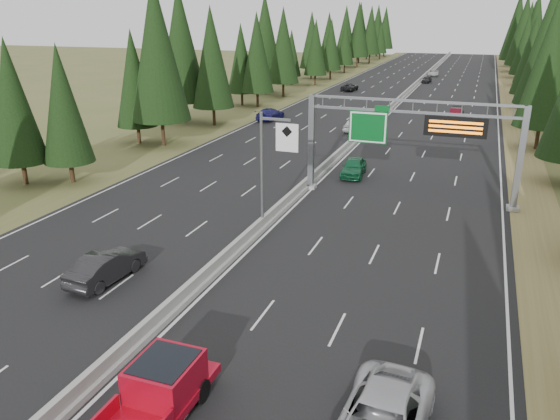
# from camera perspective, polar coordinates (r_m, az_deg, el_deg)

# --- Properties ---
(road) EXTENTS (32.00, 260.00, 0.08)m
(road) POSITION_cam_1_polar(r_m,az_deg,el_deg) (89.21, 11.69, 10.45)
(road) COLOR black
(road) RESTS_ON ground
(shoulder_right) EXTENTS (3.60, 260.00, 0.06)m
(shoulder_right) POSITION_cam_1_polar(r_m,az_deg,el_deg) (88.37, 23.28, 9.17)
(shoulder_right) COLOR olive
(shoulder_right) RESTS_ON ground
(shoulder_left) EXTENTS (3.60, 260.00, 0.06)m
(shoulder_left) POSITION_cam_1_polar(r_m,az_deg,el_deg) (93.49, 0.67, 11.26)
(shoulder_left) COLOR #505729
(shoulder_left) RESTS_ON ground
(median_barrier) EXTENTS (0.70, 260.00, 0.85)m
(median_barrier) POSITION_cam_1_polar(r_m,az_deg,el_deg) (89.15, 11.71, 10.69)
(median_barrier) COLOR gray
(median_barrier) RESTS_ON road
(sign_gantry) EXTENTS (16.75, 0.98, 7.80)m
(sign_gantry) POSITION_cam_1_polar(r_m,az_deg,el_deg) (43.11, 14.33, 7.59)
(sign_gantry) COLOR slate
(sign_gantry) RESTS_ON road
(hov_sign_pole) EXTENTS (2.80, 0.50, 8.00)m
(hov_sign_pole) POSITION_cam_1_polar(r_m,az_deg,el_deg) (35.67, -1.08, 4.82)
(hov_sign_pole) COLOR slate
(hov_sign_pole) RESTS_ON road
(tree_row_right) EXTENTS (12.56, 244.90, 18.92)m
(tree_row_right) POSITION_cam_1_polar(r_m,az_deg,el_deg) (87.89, 27.06, 14.98)
(tree_row_right) COLOR black
(tree_row_right) RESTS_ON ground
(tree_row_left) EXTENTS (11.41, 241.79, 18.31)m
(tree_row_left) POSITION_cam_1_polar(r_m,az_deg,el_deg) (93.22, -2.15, 16.71)
(tree_row_left) COLOR black
(tree_row_left) RESTS_ON ground
(red_pickup) EXTENTS (2.30, 6.44, 2.10)m
(red_pickup) POSITION_cam_1_polar(r_m,az_deg,el_deg) (21.02, -12.61, -17.97)
(red_pickup) COLOR black
(red_pickup) RESTS_ON road
(car_ahead_green) EXTENTS (2.29, 4.95, 1.64)m
(car_ahead_green) POSITION_cam_1_polar(r_m,az_deg,el_deg) (49.97, 7.70, 4.50)
(car_ahead_green) COLOR #145833
(car_ahead_green) RESTS_ON road
(car_ahead_dkred) EXTENTS (1.58, 4.30, 1.41)m
(car_ahead_dkred) POSITION_cam_1_polar(r_m,az_deg,el_deg) (81.19, 17.85, 9.55)
(car_ahead_dkred) COLOR #4E0B16
(car_ahead_dkred) RESTS_ON road
(car_ahead_dkgrey) EXTENTS (1.87, 4.53, 1.31)m
(car_ahead_dkgrey) POSITION_cam_1_polar(r_m,az_deg,el_deg) (82.22, 18.00, 9.62)
(car_ahead_dkgrey) COLOR black
(car_ahead_dkgrey) RESTS_ON road
(car_ahead_white) EXTENTS (2.68, 5.34, 1.45)m
(car_ahead_white) POSITION_cam_1_polar(r_m,az_deg,el_deg) (137.53, 15.71, 13.63)
(car_ahead_white) COLOR silver
(car_ahead_white) RESTS_ON road
(car_ahead_far) EXTENTS (2.00, 4.17, 1.37)m
(car_ahead_far) POSITION_cam_1_polar(r_m,az_deg,el_deg) (123.56, 15.08, 13.04)
(car_ahead_far) COLOR black
(car_ahead_far) RESTS_ON road
(car_onc_near) EXTENTS (2.10, 5.09, 1.64)m
(car_onc_near) POSITION_cam_1_polar(r_m,az_deg,el_deg) (31.56, -17.71, -5.63)
(car_onc_near) COLOR black
(car_onc_near) RESTS_ON road
(car_onc_blue) EXTENTS (2.76, 5.76, 1.62)m
(car_onc_blue) POSITION_cam_1_polar(r_m,az_deg,el_deg) (76.56, -1.05, 10.00)
(car_onc_blue) COLOR navy
(car_onc_blue) RESTS_ON road
(car_onc_white) EXTENTS (2.26, 4.91, 1.63)m
(car_onc_white) POSITION_cam_1_polar(r_m,az_deg,el_deg) (69.51, 7.79, 8.82)
(car_onc_white) COLOR silver
(car_onc_white) RESTS_ON road
(car_onc_far) EXTENTS (2.67, 5.23, 1.42)m
(car_onc_far) POSITION_cam_1_polar(r_m,az_deg,el_deg) (107.37, 7.30, 12.63)
(car_onc_far) COLOR black
(car_onc_far) RESTS_ON road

